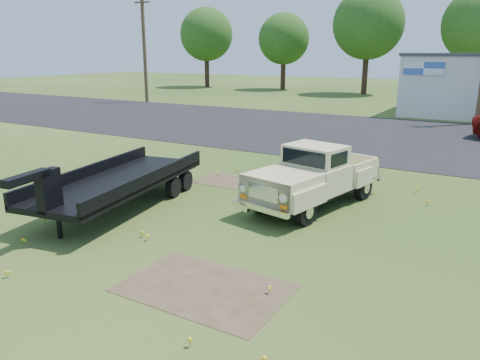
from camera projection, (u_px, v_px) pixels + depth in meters
name	position (u px, v px, depth m)	size (l,w,h in m)	color
ground	(224.00, 224.00, 11.80)	(140.00, 140.00, 0.00)	#254415
asphalt_lot	(379.00, 136.00, 24.25)	(90.00, 14.00, 0.02)	black
dirt_patch_a	(205.00, 288.00, 8.57)	(3.00, 2.00, 0.01)	#463725
dirt_patch_b	(230.00, 181.00, 15.68)	(2.20, 1.60, 0.01)	#463725
utility_pole_west	(144.00, 47.00, 39.66)	(1.60, 0.30, 9.00)	#43311F
treeline_a	(206.00, 34.00, 57.10)	(6.40, 6.40, 9.52)	#332217
treeline_b	(284.00, 39.00, 53.18)	(5.76, 5.76, 8.57)	#332217
treeline_c	(368.00, 24.00, 46.69)	(7.04, 7.04, 10.47)	#332217
treeline_d	(480.00, 25.00, 42.68)	(6.72, 6.72, 10.00)	#332217
vintage_pickup_truck	(315.00, 176.00, 13.00)	(1.86, 4.79, 1.74)	beige
flatbed_trailer	(119.00, 177.00, 12.85)	(2.13, 6.39, 1.74)	black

